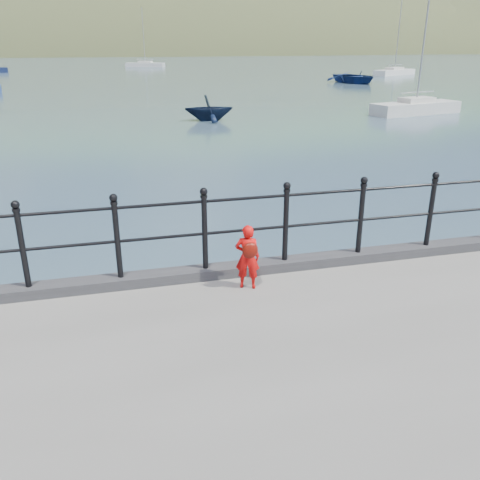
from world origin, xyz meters
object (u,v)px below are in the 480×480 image
object	(u,v)px
sailboat_near	(416,108)
launch_blue	(355,77)
launch_navy	(209,108)
sailboat_deep	(145,65)
child	(248,256)
sailboat_far	(394,72)
railing	(246,220)

from	to	relation	value
sailboat_near	launch_blue	bearing A→B (deg)	60.04
launch_blue	launch_navy	bearing A→B (deg)	-141.88
launch_navy	sailboat_deep	bearing A→B (deg)	2.30
child	launch_blue	world-z (taller)	child
sailboat_near	sailboat_deep	xyz separation A→B (m)	(-11.33, 66.18, 0.00)
sailboat_deep	sailboat_far	distance (m)	43.39
launch_blue	launch_navy	xyz separation A→B (m)	(-20.54, -23.46, 0.08)
sailboat_near	sailboat_deep	bearing A→B (deg)	87.50
launch_blue	launch_navy	size ratio (longest dim) A/B	2.26
sailboat_deep	sailboat_far	size ratio (longest dim) A/B	0.98
railing	child	xyz separation A→B (m)	(-0.10, -0.47, -0.35)
launch_blue	sailboat_far	distance (m)	16.07
launch_navy	sailboat_far	size ratio (longest dim) A/B	0.27
railing	launch_blue	bearing A→B (deg)	61.93
child	launch_navy	bearing A→B (deg)	-79.22
sailboat_deep	launch_navy	bearing A→B (deg)	-70.58
sailboat_near	sailboat_far	size ratio (longest dim) A/B	0.83
railing	launch_blue	size ratio (longest dim) A/B	2.99
railing	sailboat_near	world-z (taller)	sailboat_near
launch_blue	launch_navy	distance (m)	31.18
railing	sailboat_far	xyz separation A→B (m)	(35.69, 56.97, -1.48)
child	sailboat_near	distance (m)	27.98
sailboat_near	sailboat_deep	world-z (taller)	sailboat_deep
railing	child	world-z (taller)	railing
launch_navy	sailboat_far	distance (m)	47.23
launch_blue	sailboat_near	bearing A→B (deg)	-118.42
child	sailboat_deep	size ratio (longest dim) A/B	0.09
railing	launch_blue	xyz separation A→B (m)	(24.32, 45.61, -1.20)
railing	sailboat_near	size ratio (longest dim) A/B	2.20
launch_navy	sailboat_near	bearing A→B (deg)	-87.60
railing	sailboat_near	distance (m)	27.56
launch_blue	sailboat_deep	size ratio (longest dim) A/B	0.62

